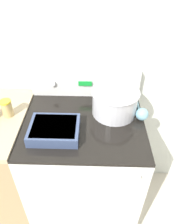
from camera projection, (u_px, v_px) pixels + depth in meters
name	position (u px, v px, depth m)	size (l,w,h in m)	color
kitchen_wall	(86.00, 49.00, 1.40)	(8.00, 0.05, 2.50)	silver
stove_range	(84.00, 169.00, 1.61)	(0.73, 0.66, 0.94)	silver
control_panel	(85.00, 82.00, 1.49)	(0.73, 0.07, 0.19)	silver
mixing_bowl	(115.00, 101.00, 1.33)	(0.29, 0.29, 0.16)	silver
casserole_dish	(54.00, 129.00, 1.21)	(0.28, 0.22, 0.06)	#38476B
ladle	(142.00, 113.00, 1.32)	(0.08, 0.27, 0.08)	#7AB2C6
spice_jar_yellow_cap	(7.00, 108.00, 1.31)	(0.07, 0.07, 0.11)	tan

